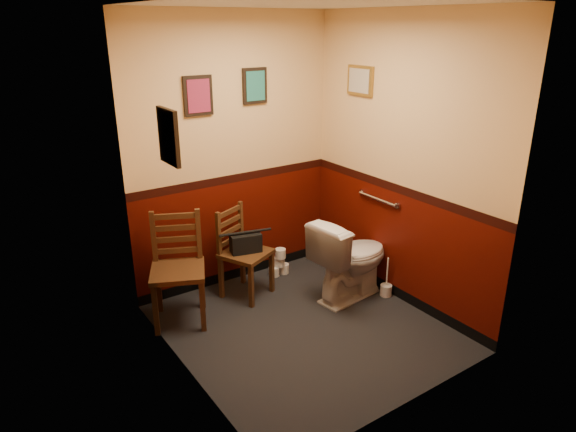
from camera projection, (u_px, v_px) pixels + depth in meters
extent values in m
cube|color=black|center=(304.00, 328.00, 4.61)|extent=(2.20, 2.40, 0.00)
cube|color=silver|center=(308.00, 3.00, 3.65)|extent=(2.20, 2.40, 0.00)
cube|color=#430902|center=(234.00, 155.00, 5.05)|extent=(2.20, 0.00, 2.70)
cube|color=#430902|center=(419.00, 231.00, 3.20)|extent=(2.20, 0.00, 2.70)
cube|color=#430902|center=(177.00, 211.00, 3.55)|extent=(0.00, 2.40, 2.70)
cube|color=#430902|center=(402.00, 164.00, 4.71)|extent=(0.00, 2.40, 2.70)
cylinder|color=silver|center=(377.00, 199.00, 5.03)|extent=(0.03, 0.50, 0.03)
cylinder|color=silver|center=(397.00, 206.00, 4.84)|extent=(0.02, 0.06, 0.06)
cylinder|color=silver|center=(362.00, 192.00, 5.23)|extent=(0.02, 0.06, 0.06)
cube|color=black|center=(198.00, 96.00, 4.64)|extent=(0.28, 0.03, 0.36)
cube|color=#932342|center=(199.00, 96.00, 4.63)|extent=(0.22, 0.01, 0.30)
cube|color=black|center=(255.00, 86.00, 4.94)|extent=(0.26, 0.03, 0.34)
cube|color=#25776D|center=(256.00, 86.00, 4.93)|extent=(0.20, 0.01, 0.28)
cube|color=black|center=(168.00, 137.00, 3.46)|extent=(0.03, 0.30, 0.38)
cube|color=#B3A58D|center=(171.00, 136.00, 3.47)|extent=(0.01, 0.24, 0.31)
cube|color=olive|center=(360.00, 81.00, 4.92)|extent=(0.03, 0.34, 0.28)
cube|color=#B3A58D|center=(359.00, 81.00, 4.91)|extent=(0.01, 0.28, 0.22)
imported|color=white|center=(351.00, 259.00, 5.01)|extent=(0.89, 0.56, 0.82)
cylinder|color=silver|center=(386.00, 290.00, 5.14)|extent=(0.12, 0.12, 0.12)
cylinder|color=silver|center=(387.00, 273.00, 5.07)|extent=(0.02, 0.02, 0.33)
cube|color=#502F18|center=(178.00, 271.00, 4.55)|extent=(0.62, 0.62, 0.04)
cube|color=#502F18|center=(155.00, 310.00, 4.42)|extent=(0.06, 0.06, 0.50)
cube|color=#502F18|center=(159.00, 287.00, 4.79)|extent=(0.06, 0.06, 0.50)
cube|color=#502F18|center=(203.00, 306.00, 4.49)|extent=(0.06, 0.06, 0.50)
cube|color=#502F18|center=(202.00, 284.00, 4.86)|extent=(0.06, 0.06, 0.50)
cube|color=#502F18|center=(154.00, 238.00, 4.62)|extent=(0.06, 0.05, 0.50)
cube|color=#502F18|center=(199.00, 235.00, 4.68)|extent=(0.06, 0.05, 0.50)
cube|color=#502F18|center=(178.00, 250.00, 4.70)|extent=(0.36, 0.19, 0.05)
cube|color=#502F18|center=(177.00, 239.00, 4.66)|extent=(0.36, 0.19, 0.05)
cube|color=#502F18|center=(176.00, 228.00, 4.62)|extent=(0.36, 0.19, 0.05)
cube|color=#502F18|center=(175.00, 216.00, 4.58)|extent=(0.36, 0.19, 0.05)
cube|color=#502F18|center=(246.00, 253.00, 5.03)|extent=(0.56, 0.56, 0.04)
cube|color=#502F18|center=(251.00, 286.00, 4.87)|extent=(0.05, 0.05, 0.45)
cube|color=#502F18|center=(221.00, 277.00, 5.05)|extent=(0.05, 0.05, 0.45)
cube|color=#502F18|center=(272.00, 271.00, 5.16)|extent=(0.05, 0.05, 0.45)
cube|color=#502F18|center=(243.00, 263.00, 5.34)|extent=(0.05, 0.05, 0.45)
cube|color=#502F18|center=(219.00, 235.00, 4.89)|extent=(0.05, 0.05, 0.45)
cube|color=#502F18|center=(241.00, 223.00, 5.18)|extent=(0.05, 0.05, 0.45)
cube|color=#502F18|center=(231.00, 240.00, 5.08)|extent=(0.32, 0.16, 0.05)
cube|color=#502F18|center=(230.00, 231.00, 5.04)|extent=(0.32, 0.16, 0.05)
cube|color=#502F18|center=(230.00, 221.00, 5.01)|extent=(0.32, 0.16, 0.05)
cube|color=#502F18|center=(229.00, 212.00, 4.97)|extent=(0.32, 0.16, 0.05)
cube|color=black|center=(246.00, 243.00, 4.99)|extent=(0.32, 0.21, 0.19)
cylinder|color=black|center=(245.00, 232.00, 4.95)|extent=(0.26, 0.09, 0.03)
cylinder|color=silver|center=(274.00, 271.00, 5.54)|extent=(0.11, 0.11, 0.10)
cylinder|color=silver|center=(284.00, 268.00, 5.61)|extent=(0.11, 0.11, 0.10)
cylinder|color=silver|center=(279.00, 262.00, 5.53)|extent=(0.11, 0.11, 0.10)
cylinder|color=silver|center=(280.00, 254.00, 5.48)|extent=(0.11, 0.11, 0.10)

